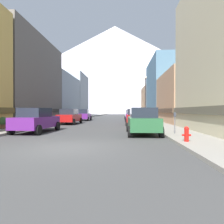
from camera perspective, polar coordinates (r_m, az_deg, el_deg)
ground_plane at (r=8.51m, az=-14.13°, el=-10.35°), size 400.00×400.00×0.00m
sidewalk_left at (r=43.88m, az=-8.17°, el=-1.59°), size 2.50×100.00×0.15m
sidewalk_right at (r=43.16m, az=8.32°, el=-1.62°), size 2.50×100.00×0.15m
storefront_left_1 at (r=27.67m, az=-25.68°, el=8.08°), size 6.87×13.52×10.97m
storefront_left_2 at (r=39.87m, az=-16.45°, el=3.99°), size 7.22×13.01×8.52m
storefront_left_3 at (r=51.86m, az=-13.09°, el=4.54°), size 9.54×10.78×11.05m
storefront_right_1 at (r=25.90m, az=23.69°, el=3.48°), size 8.30×10.14×6.23m
storefront_right_2 at (r=37.04m, az=16.16°, el=6.05°), size 6.65×12.66×10.85m
storefront_right_3 at (r=49.11m, az=13.14°, el=2.73°), size 7.00×11.52×7.49m
car_left_0 at (r=15.04m, az=-21.50°, el=-2.25°), size 2.18×4.45×1.78m
car_left_1 at (r=23.21m, az=-12.44°, el=-1.31°), size 2.11×4.42×1.78m
car_left_2 at (r=31.03m, az=-8.38°, el=-0.88°), size 2.23×4.47×1.78m
car_right_0 at (r=13.01m, az=9.04°, el=-2.63°), size 2.09×4.42×1.78m
car_right_1 at (r=21.43m, az=6.79°, el=-1.45°), size 2.10×4.42×1.78m
car_right_2 at (r=28.86m, az=5.91°, el=-0.98°), size 2.08×4.41×1.78m
car_right_3 at (r=37.58m, az=5.31°, el=-0.66°), size 2.12×4.43×1.78m
fire_hydrant_near at (r=9.61m, az=21.25°, el=-5.96°), size 0.40×0.22×0.70m
parking_meter_near at (r=12.70m, az=18.13°, el=-2.20°), size 0.14×0.10×1.33m
potted_plant_0 at (r=17.51m, az=-29.59°, el=-2.60°), size 0.66×0.66×0.94m
pedestrian_0 at (r=32.16m, az=10.03°, el=-0.76°), size 0.36×0.36×1.71m
pedestrian_1 at (r=31.72m, az=10.12°, el=-0.95°), size 0.36×0.36×1.53m
pedestrian_2 at (r=24.38m, az=-17.72°, el=-1.30°), size 0.36×0.36×1.58m
streetlamp_right at (r=25.03m, az=9.90°, el=5.89°), size 0.36×0.36×5.86m
mountain_backdrop at (r=274.46m, az=0.86°, el=12.62°), size 354.63×354.63×119.49m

